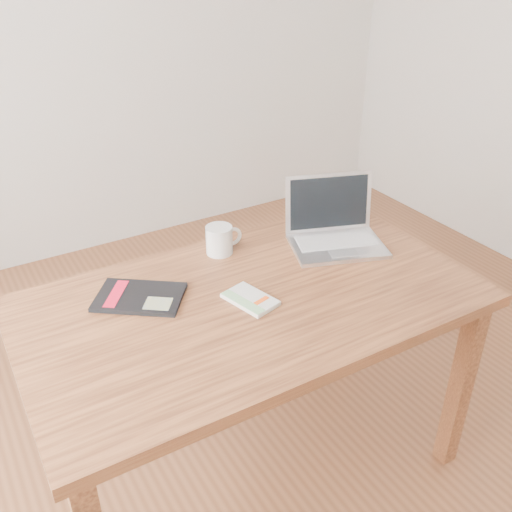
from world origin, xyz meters
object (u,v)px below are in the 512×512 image
white_guidebook (250,299)px  black_guidebook (140,297)px  coffee_mug (220,239)px  desk (252,320)px  laptop (334,230)px

white_guidebook → black_guidebook: bearing=132.0°
black_guidebook → coffee_mug: 0.37m
desk → laptop: (0.43, 0.15, 0.14)m
black_guidebook → coffee_mug: coffee_mug is taller
white_guidebook → coffee_mug: 0.32m
desk → white_guidebook: 0.10m
desk → coffee_mug: 0.33m
laptop → coffee_mug: size_ratio=2.91×
white_guidebook → coffee_mug: bearing=63.7°
white_guidebook → black_guidebook: 0.34m
white_guidebook → coffee_mug: size_ratio=1.37×
laptop → white_guidebook: bearing=-139.4°
white_guidebook → black_guidebook: (-0.28, 0.19, 0.00)m
white_guidebook → laptop: size_ratio=0.47×
laptop → coffee_mug: bearing=179.5°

